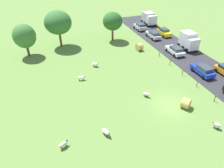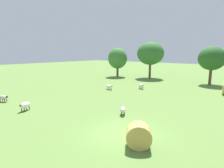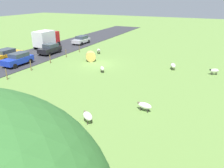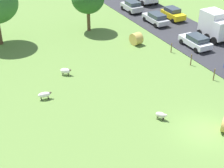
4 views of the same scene
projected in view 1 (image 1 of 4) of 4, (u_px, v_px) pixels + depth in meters
name	position (u px, v px, depth m)	size (l,w,h in m)	color
ground_plane	(170.00, 106.00, 27.59)	(160.00, 160.00, 0.00)	olive
sheep_0	(106.00, 132.00, 23.03)	(0.95, 1.29, 0.81)	white
sheep_1	(146.00, 94.00, 28.97)	(0.92, 1.01, 0.70)	beige
sheep_2	(95.00, 64.00, 36.15)	(1.20, 1.08, 0.78)	white
sheep_3	(217.00, 125.00, 23.88)	(0.96, 1.05, 0.82)	beige
sheep_4	(63.00, 144.00, 21.65)	(1.16, 0.86, 0.75)	beige
sheep_5	(81.00, 78.00, 32.54)	(1.31, 0.67, 0.73)	white
hay_bale_0	(139.00, 47.00, 41.69)	(1.48, 1.48, 1.09)	tan
hay_bale_1	(186.00, 103.00, 26.93)	(1.42, 1.42, 1.01)	tan
tree_0	(113.00, 21.00, 44.04)	(4.26, 4.26, 6.34)	brown
tree_1	(58.00, 23.00, 40.92)	(5.49, 5.49, 7.48)	brown
tree_3	(24.00, 36.00, 37.77)	(4.20, 4.20, 6.32)	brown
fence_post_1	(215.00, 98.00, 28.04)	(0.12, 0.12, 1.20)	brown
fence_post_2	(197.00, 84.00, 30.90)	(0.12, 0.12, 1.21)	brown
fence_post_3	(183.00, 72.00, 33.74)	(0.12, 0.12, 1.29)	brown
fence_post_4	(170.00, 62.00, 36.61)	(0.12, 0.12, 1.29)	brown
fence_post_5	(160.00, 54.00, 39.51)	(0.12, 0.12, 1.17)	brown
truck_0	(149.00, 18.00, 54.62)	(2.89, 4.03, 3.16)	white
truck_1	(189.00, 41.00, 41.44)	(2.65, 3.92, 3.51)	white
car_0	(164.00, 32.00, 48.36)	(2.04, 3.85, 1.65)	yellow
car_1	(203.00, 70.00, 33.70)	(2.04, 4.21, 1.62)	#1933B2
car_2	(140.00, 26.00, 51.76)	(2.19, 3.80, 1.64)	#B7B7BC
car_5	(175.00, 50.00, 40.16)	(2.13, 4.27, 1.54)	silver
car_6	(153.00, 35.00, 47.16)	(2.01, 4.47, 1.53)	#B7B7BC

